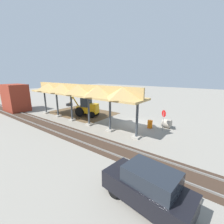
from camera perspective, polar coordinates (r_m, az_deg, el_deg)
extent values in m
plane|color=gray|center=(19.01, 9.97, -4.59)|extent=(120.00, 120.00, 0.00)
cube|color=brown|center=(24.73, -11.20, -0.26)|extent=(10.27, 7.00, 0.01)
cube|color=#9E998E|center=(14.98, 9.22, -9.40)|extent=(0.70, 0.70, 0.20)
cylinder|color=#383D42|center=(14.39, 9.48, -3.18)|extent=(0.24, 0.24, 3.60)
cube|color=#9E998E|center=(16.58, -0.73, -6.84)|extent=(0.70, 0.70, 0.20)
cylinder|color=#383D42|center=(16.05, -0.75, -1.16)|extent=(0.24, 0.24, 3.60)
cube|color=#9E998E|center=(18.61, -8.64, -4.63)|extent=(0.70, 0.70, 0.20)
cylinder|color=#383D42|center=(18.14, -8.83, 0.46)|extent=(0.24, 0.24, 3.60)
cube|color=#9E998E|center=(20.94, -14.85, -2.82)|extent=(0.70, 0.70, 0.20)
cylinder|color=#383D42|center=(20.52, -15.15, 1.73)|extent=(0.24, 0.24, 3.60)
cube|color=#9E998E|center=(23.48, -19.76, -1.36)|extent=(0.70, 0.70, 0.20)
cylinder|color=#383D42|center=(23.11, -20.11, 2.70)|extent=(0.24, 0.24, 3.60)
cube|color=#9E998E|center=(26.17, -23.69, -0.19)|extent=(0.70, 0.70, 0.20)
cylinder|color=#383D42|center=(25.83, -24.06, 3.47)|extent=(0.24, 0.24, 3.60)
cube|color=tan|center=(18.97, -12.48, 6.73)|extent=(17.30, 3.20, 0.20)
cube|color=tan|center=(18.90, -12.59, 8.69)|extent=(17.30, 0.20, 1.10)
pyramid|color=tan|center=(14.65, 4.26, 7.49)|extent=(2.90, 3.20, 1.10)
pyramid|color=tan|center=(16.60, -5.23, 8.25)|extent=(2.90, 3.20, 1.10)
pyramid|color=tan|center=(18.90, -12.59, 8.69)|extent=(2.90, 3.20, 1.10)
pyramid|color=tan|center=(21.44, -18.29, 8.93)|extent=(2.90, 3.20, 1.10)
pyramid|color=tan|center=(24.14, -22.76, 9.05)|extent=(2.90, 3.20, 1.10)
cube|color=slate|center=(13.98, -2.27, -11.11)|extent=(60.00, 0.08, 0.15)
cube|color=slate|center=(13.02, -6.37, -13.21)|extent=(60.00, 0.08, 0.15)
cube|color=#38281E|center=(13.51, -4.24, -12.36)|extent=(60.00, 2.58, 0.03)
cylinder|color=gray|center=(17.26, 18.90, -3.39)|extent=(0.06, 0.06, 2.13)
cylinder|color=red|center=(17.03, 19.13, -0.58)|extent=(0.60, 0.51, 0.76)
cube|color=orange|center=(22.42, -9.25, 0.89)|extent=(3.43, 2.10, 0.90)
cube|color=#1E262D|center=(22.29, -9.81, 3.81)|extent=(1.56, 1.47, 1.40)
cube|color=orange|center=(21.77, -7.00, 2.46)|extent=(1.40, 1.36, 0.50)
cylinder|color=black|center=(23.57, -10.35, 0.82)|extent=(1.43, 0.66, 1.40)
cylinder|color=black|center=(22.40, -12.26, 0.03)|extent=(1.43, 0.66, 1.40)
cylinder|color=black|center=(22.58, -5.98, -0.27)|extent=(0.95, 0.53, 0.90)
cylinder|color=black|center=(21.47, -7.57, -1.07)|extent=(0.95, 0.53, 0.90)
cylinder|color=orange|center=(23.31, -13.73, 3.95)|extent=(1.07, 0.46, 1.41)
cylinder|color=orange|center=(23.77, -15.34, 4.14)|extent=(0.86, 0.38, 1.31)
cube|color=#47474C|center=(24.09, -15.93, 2.75)|extent=(0.79, 0.93, 0.40)
cone|color=brown|center=(26.84, -12.93, 0.77)|extent=(4.00, 4.00, 1.40)
cylinder|color=#9E9384|center=(18.57, 20.14, -4.14)|extent=(0.98, 1.01, 0.98)
cylinder|color=black|center=(18.72, 18.78, -3.88)|extent=(0.05, 0.63, 0.63)
cube|color=maroon|center=(30.04, -32.85, 4.59)|extent=(4.16, 2.98, 4.45)
cube|color=black|center=(8.06, 12.82, -27.03)|extent=(4.37, 2.21, 0.95)
cube|color=#1E232B|center=(7.46, 14.70, -22.73)|extent=(2.51, 1.79, 0.73)
cylinder|color=black|center=(8.53, 0.62, -28.12)|extent=(0.62, 0.27, 0.60)
cylinder|color=black|center=(9.41, 7.26, -23.54)|extent=(0.62, 0.27, 0.60)
cylinder|color=black|center=(8.52, 24.83, -29.72)|extent=(0.62, 0.27, 0.60)
cylinder|color=orange|center=(17.88, 14.25, -4.51)|extent=(0.56, 0.56, 0.90)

